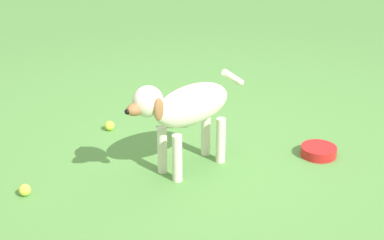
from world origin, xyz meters
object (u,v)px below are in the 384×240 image
Objects in this scene: tennis_ball_1 at (110,126)px; tennis_ball_0 at (25,190)px; water_bowl at (319,151)px; dog at (185,108)px.

tennis_ball_0 is at bearing 49.59° from tennis_ball_1.
tennis_ball_0 reaches higher than water_bowl.
tennis_ball_1 is at bearing -88.61° from dog.
tennis_ball_0 is at bearing -2.22° from water_bowl.
tennis_ball_0 is at bearing -23.28° from dog.
dog is 12.30× the size of tennis_ball_0.
water_bowl is at bearing 146.64° from tennis_ball_1.
tennis_ball_0 is 0.30× the size of water_bowl.
dog is 12.30× the size of tennis_ball_1.
water_bowl is at bearing 150.34° from dog.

